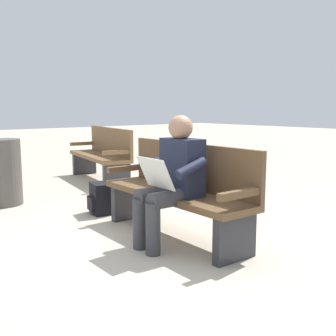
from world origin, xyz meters
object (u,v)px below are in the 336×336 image
backpack (100,199)px  bench_far (103,154)px  trash_bin (3,172)px  bench_near (180,189)px  person_seated (172,177)px

backpack → bench_far: 2.25m
backpack → trash_bin: size_ratio=0.43×
bench_near → bench_far: size_ratio=0.98×
backpack → trash_bin: bearing=31.1°
backpack → person_seated: bearing=177.5°
trash_bin → bench_far: bearing=-69.6°
bench_far → trash_bin: bearing=121.1°
bench_near → trash_bin: bench_near is taller
bench_near → person_seated: 0.34m
trash_bin → backpack: bearing=-148.9°
trash_bin → person_seated: bearing=-165.7°
bench_far → trash_bin: 2.02m
bench_near → backpack: bearing=10.7°
backpack → bench_far: bench_far is taller
person_seated → backpack: bearing=-0.2°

